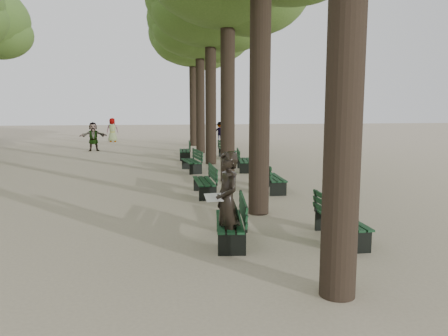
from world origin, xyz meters
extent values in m
plane|color=tan|center=(0.00, 0.00, 0.00)|extent=(120.00, 120.00, 0.00)
cylinder|color=#33261C|center=(1.50, -2.00, 3.75)|extent=(0.52, 0.52, 7.50)
cylinder|color=#33261C|center=(1.50, 3.00, 3.75)|extent=(0.52, 0.52, 7.50)
cylinder|color=#33261C|center=(1.50, 8.00, 3.75)|extent=(0.52, 0.52, 7.50)
cylinder|color=#33261C|center=(1.50, 13.00, 3.75)|extent=(0.52, 0.52, 7.50)
cylinder|color=#33261C|center=(1.50, 18.00, 3.75)|extent=(0.52, 0.52, 7.50)
ellipsoid|color=#375A1F|center=(1.50, 18.00, 7.70)|extent=(6.00, 6.00, 4.50)
cylinder|color=#33261C|center=(1.50, 23.00, 3.75)|extent=(0.52, 0.52, 7.50)
ellipsoid|color=#375A1F|center=(1.50, 23.00, 7.70)|extent=(6.00, 6.00, 4.50)
cube|color=black|center=(0.35, 0.69, 0.23)|extent=(0.74, 1.85, 0.45)
cube|color=black|center=(0.35, 0.69, 0.45)|extent=(0.76, 1.85, 0.04)
cube|color=black|center=(0.63, 0.66, 0.72)|extent=(0.26, 1.79, 0.40)
cube|color=black|center=(0.35, 5.48, 0.23)|extent=(0.55, 1.81, 0.45)
cube|color=black|center=(0.35, 5.48, 0.45)|extent=(0.57, 1.81, 0.04)
cube|color=black|center=(0.63, 5.49, 0.72)|extent=(0.07, 1.80, 0.40)
cube|color=black|center=(0.35, 10.56, 0.23)|extent=(0.77, 1.85, 0.45)
cube|color=black|center=(0.35, 10.56, 0.45)|extent=(0.78, 1.86, 0.04)
cube|color=black|center=(0.63, 10.60, 0.72)|extent=(0.29, 1.79, 0.40)
cube|color=black|center=(0.35, 15.04, 0.23)|extent=(0.60, 1.82, 0.45)
cube|color=black|center=(0.35, 15.04, 0.45)|extent=(0.62, 1.82, 0.04)
cube|color=black|center=(0.63, 15.03, 0.72)|extent=(0.12, 1.80, 0.40)
cube|color=black|center=(2.65, 0.46, 0.23)|extent=(0.52, 1.80, 0.45)
cube|color=black|center=(2.65, 0.46, 0.45)|extent=(0.54, 1.80, 0.04)
cube|color=black|center=(2.37, 0.46, 0.72)|extent=(0.04, 1.80, 0.40)
cube|color=black|center=(2.65, 5.85, 0.23)|extent=(0.57, 1.81, 0.45)
cube|color=black|center=(2.65, 5.85, 0.45)|extent=(0.59, 1.81, 0.04)
cube|color=black|center=(2.37, 5.85, 0.72)|extent=(0.09, 1.80, 0.40)
cube|color=black|center=(2.65, 10.46, 0.23)|extent=(0.74, 1.85, 0.45)
cube|color=black|center=(2.65, 10.46, 0.45)|extent=(0.76, 1.85, 0.04)
cube|color=black|center=(2.37, 10.49, 0.72)|extent=(0.26, 1.79, 0.40)
cube|color=black|center=(2.65, 15.13, 0.23)|extent=(0.72, 1.85, 0.45)
cube|color=black|center=(2.65, 15.13, 0.45)|extent=(0.74, 1.85, 0.04)
cube|color=black|center=(2.37, 15.10, 0.72)|extent=(0.25, 1.79, 0.40)
imported|color=black|center=(0.23, 0.18, 0.95)|extent=(0.52, 0.82, 1.91)
cube|color=white|center=(-0.02, 0.18, 1.05)|extent=(0.37, 0.29, 0.12)
imported|color=#262628|center=(-4.47, 27.21, 0.93)|extent=(0.95, 0.47, 1.87)
imported|color=#262628|center=(3.80, 25.97, 0.78)|extent=(1.05, 0.69, 1.56)
imported|color=#262628|center=(2.07, 24.52, 0.82)|extent=(0.37, 0.98, 1.65)
imported|color=#262628|center=(-4.95, 20.17, 0.89)|extent=(1.69, 0.61, 1.79)
camera|label=1|loc=(-1.05, -7.72, 2.73)|focal=35.00mm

